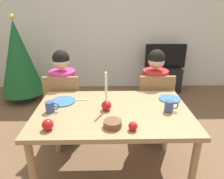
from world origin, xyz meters
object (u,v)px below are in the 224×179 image
(dining_table, at_px, (112,118))
(tv, at_px, (165,56))
(plate_left, at_px, (63,101))
(plate_right, at_px, (169,99))
(chair_left, at_px, (65,105))
(person_right_child, at_px, (153,98))
(apple_by_left_plate, at_px, (133,126))
(person_left_child, at_px, (65,99))
(apple_near_candle, at_px, (48,125))
(mug_left, at_px, (50,107))
(mug_right, at_px, (169,106))
(chair_right, at_px, (154,104))
(candle_centerpiece, at_px, (106,103))
(bowl_walnuts, at_px, (113,124))
(christmas_tree, at_px, (19,58))
(tv_stand, at_px, (163,79))

(dining_table, xyz_separation_m, tv, (1.08, 2.30, 0.04))
(plate_left, xyz_separation_m, plate_right, (1.06, 0.04, 0.00))
(dining_table, distance_m, chair_left, 0.85)
(chair_left, height_order, tv, tv)
(person_right_child, distance_m, tv, 1.76)
(apple_by_left_plate, bearing_deg, dining_table, 113.86)
(person_left_child, bearing_deg, apple_by_left_plate, -53.69)
(apple_near_candle, bearing_deg, mug_left, 100.12)
(plate_left, relative_size, plate_right, 1.13)
(person_left_child, relative_size, apple_by_left_plate, 16.63)
(dining_table, height_order, person_right_child, person_right_child)
(chair_left, relative_size, plate_left, 3.69)
(plate_right, bearing_deg, mug_right, -106.58)
(chair_right, height_order, tv, tv)
(apple_by_left_plate, bearing_deg, candle_centerpiece, 121.20)
(bowl_walnuts, bearing_deg, christmas_tree, 125.74)
(person_right_child, relative_size, mug_right, 9.37)
(person_left_child, bearing_deg, candle_centerpiece, -51.25)
(mug_left, bearing_deg, person_left_child, 91.48)
(chair_left, height_order, person_right_child, person_right_child)
(tv, distance_m, christmas_tree, 2.69)
(dining_table, height_order, candle_centerpiece, candle_centerpiece)
(christmas_tree, bearing_deg, chair_left, -52.10)
(tv_stand, height_order, mug_left, mug_left)
(christmas_tree, bearing_deg, candle_centerpiece, -51.34)
(person_left_child, relative_size, tv_stand, 1.83)
(chair_left, xyz_separation_m, candle_centerpiece, (0.51, -0.61, 0.31))
(person_right_child, height_order, mug_left, person_right_child)
(plate_left, bearing_deg, tv_stand, 53.57)
(mug_left, distance_m, apple_by_left_plate, 0.76)
(tv_stand, distance_m, apple_by_left_plate, 2.85)
(plate_left, relative_size, apple_near_candle, 2.75)
(person_left_child, distance_m, tv, 2.34)
(tv_stand, bearing_deg, chair_left, -134.24)
(plate_left, distance_m, mug_left, 0.22)
(apple_near_candle, bearing_deg, candle_centerpiece, 35.47)
(candle_centerpiece, xyz_separation_m, mug_right, (0.56, -0.04, -0.02))
(chair_right, distance_m, tv_stand, 1.80)
(christmas_tree, height_order, mug_right, christmas_tree)
(chair_right, bearing_deg, candle_centerpiece, -133.38)
(plate_right, relative_size, bowl_walnuts, 1.49)
(christmas_tree, bearing_deg, apple_near_candle, -64.03)
(chair_left, distance_m, person_right_child, 1.09)
(tv_stand, relative_size, mug_right, 5.12)
(plate_right, xyz_separation_m, bowl_walnuts, (-0.59, -0.50, 0.02))
(tv, bearing_deg, apple_by_left_plate, -109.50)
(dining_table, height_order, mug_right, mug_right)
(christmas_tree, bearing_deg, dining_table, -50.37)
(apple_near_candle, bearing_deg, chair_right, 42.22)
(apple_by_left_plate, bearing_deg, tv_stand, 70.50)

